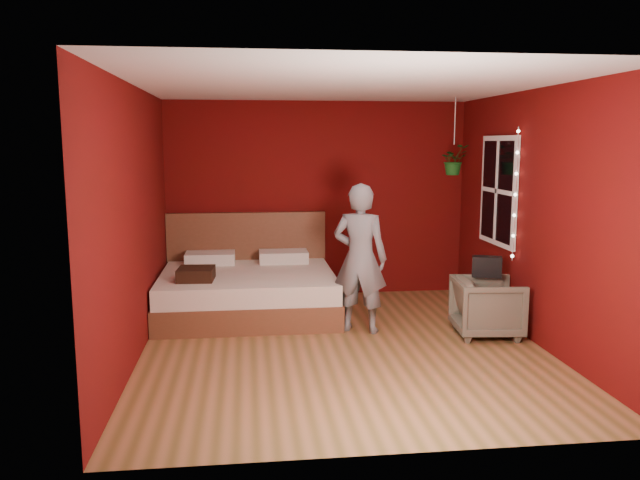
% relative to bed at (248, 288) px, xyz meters
% --- Properties ---
extents(floor, '(4.50, 4.50, 0.00)m').
position_rel_bed_xyz_m(floor, '(0.95, -1.41, -0.30)').
color(floor, '#9C653E').
rests_on(floor, ground).
extents(room_walls, '(4.04, 4.54, 2.62)m').
position_rel_bed_xyz_m(room_walls, '(0.95, -1.41, 1.38)').
color(room_walls, '#57090A').
rests_on(room_walls, ground).
extents(window, '(0.05, 0.97, 1.27)m').
position_rel_bed_xyz_m(window, '(2.92, -0.51, 1.20)').
color(window, white).
rests_on(window, room_walls).
extents(fairy_lights, '(0.04, 0.04, 1.45)m').
position_rel_bed_xyz_m(fairy_lights, '(2.89, -1.04, 1.20)').
color(fairy_lights, silver).
rests_on(fairy_lights, room_walls).
extents(bed, '(2.08, 1.77, 1.14)m').
position_rel_bed_xyz_m(bed, '(0.00, 0.00, 0.00)').
color(bed, brown).
rests_on(bed, ground).
extents(person, '(0.70, 0.60, 1.63)m').
position_rel_bed_xyz_m(person, '(1.22, -0.91, 0.52)').
color(person, slate).
rests_on(person, ground).
extents(armchair, '(0.75, 0.73, 0.63)m').
position_rel_bed_xyz_m(armchair, '(2.55, -1.23, 0.02)').
color(armchair, '#64604F').
rests_on(armchair, ground).
extents(handbag, '(0.34, 0.25, 0.22)m').
position_rel_bed_xyz_m(handbag, '(2.56, -1.14, 0.44)').
color(handbag, black).
rests_on(handbag, armchair).
extents(throw_pillow, '(0.42, 0.42, 0.14)m').
position_rel_bed_xyz_m(throw_pillow, '(-0.57, -0.47, 0.29)').
color(throw_pillow, black).
rests_on(throw_pillow, bed).
extents(hanging_plant, '(0.41, 0.38, 0.94)m').
position_rel_bed_xyz_m(hanging_plant, '(2.55, 0.01, 1.55)').
color(hanging_plant, silver).
rests_on(hanging_plant, room_walls).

